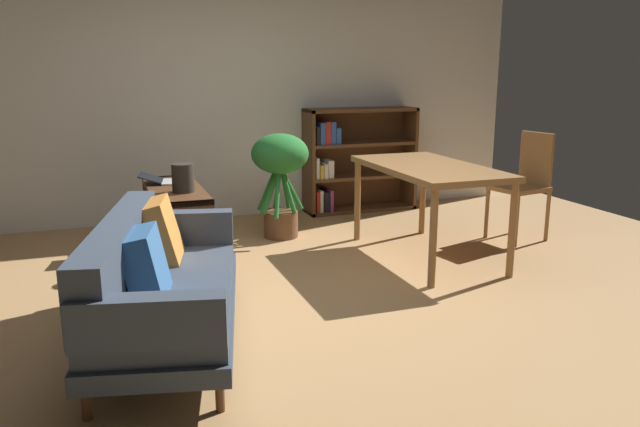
% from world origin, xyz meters
% --- Properties ---
extents(ground_plane, '(8.16, 8.16, 0.00)m').
position_xyz_m(ground_plane, '(0.00, 0.00, 0.00)').
color(ground_plane, tan).
extents(back_wall_panel, '(6.80, 0.10, 2.70)m').
position_xyz_m(back_wall_panel, '(0.00, 2.70, 1.35)').
color(back_wall_panel, silver).
rests_on(back_wall_panel, ground_plane).
extents(fabric_couch, '(1.11, 1.92, 0.75)m').
position_xyz_m(fabric_couch, '(-0.92, -0.30, 0.37)').
color(fabric_couch, '#56351E').
rests_on(fabric_couch, ground_plane).
extents(media_console, '(0.44, 1.22, 0.59)m').
position_xyz_m(media_console, '(-0.59, 1.39, 0.29)').
color(media_console, '#56351E').
rests_on(media_console, ground_plane).
extents(open_laptop, '(0.45, 0.35, 0.09)m').
position_xyz_m(open_laptop, '(-0.63, 1.63, 0.61)').
color(open_laptop, silver).
rests_on(open_laptop, media_console).
extents(desk_speaker, '(0.18, 0.18, 0.23)m').
position_xyz_m(desk_speaker, '(-0.55, 1.18, 0.70)').
color(desk_speaker, '#2D2823').
rests_on(desk_speaker, media_console).
extents(potted_floor_plant, '(0.53, 0.56, 0.97)m').
position_xyz_m(potted_floor_plant, '(0.40, 1.67, 0.65)').
color(potted_floor_plant, brown).
rests_on(potted_floor_plant, ground_plane).
extents(dining_table, '(0.77, 1.48, 0.78)m').
position_xyz_m(dining_table, '(1.37, 0.65, 0.70)').
color(dining_table, olive).
rests_on(dining_table, ground_plane).
extents(dining_chair_near, '(0.50, 0.47, 0.98)m').
position_xyz_m(dining_chair_near, '(2.50, 0.86, 0.55)').
color(dining_chair_near, olive).
rests_on(dining_chair_near, ground_plane).
extents(bookshelf, '(1.24, 0.36, 1.13)m').
position_xyz_m(bookshelf, '(1.46, 2.50, 0.56)').
color(bookshelf, '#56351E').
rests_on(bookshelf, ground_plane).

